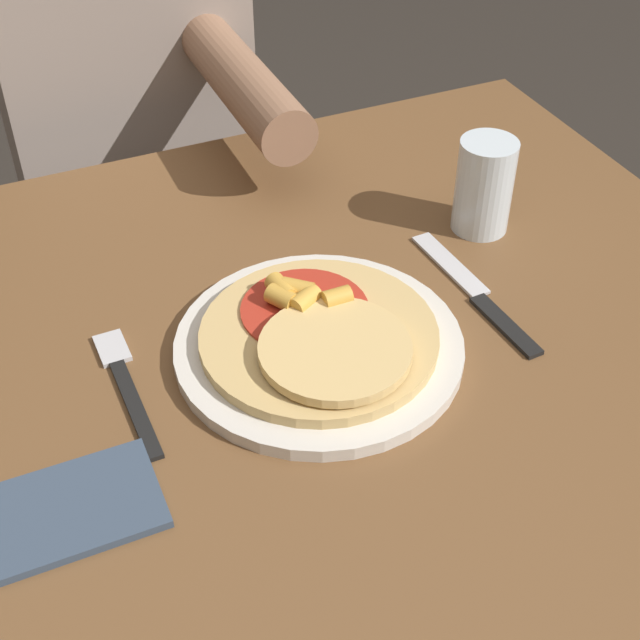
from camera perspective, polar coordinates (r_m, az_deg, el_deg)
The scene contains 8 objects.
dining_table at distance 0.94m, azimuth 0.34°, elevation -8.16°, with size 0.98×0.90×0.76m.
plate at distance 0.86m, azimuth 0.00°, elevation -1.67°, with size 0.28×0.28×0.01m.
pizza at distance 0.84m, azimuth 0.08°, elevation -0.93°, with size 0.23×0.23×0.04m.
fork at distance 0.85m, azimuth -12.34°, elevation -3.94°, with size 0.03×0.18×0.00m.
knife at distance 0.94m, azimuth 9.96°, elevation 1.70°, with size 0.03×0.22×0.00m.
drinking_glass at distance 1.01m, azimuth 10.46°, elevation 8.44°, with size 0.06×0.06×0.11m.
napkin at distance 0.76m, azimuth -15.39°, elevation -11.50°, with size 0.14×0.10×0.01m.
person_diner at distance 1.42m, azimuth -11.97°, elevation 11.76°, with size 0.35×0.52×1.16m.
Camera 1 is at (-0.25, -0.56, 1.34)m, focal length 50.00 mm.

